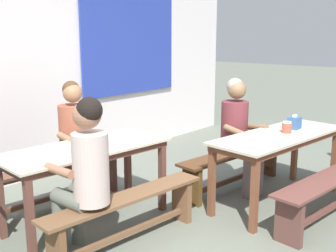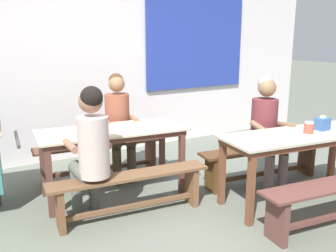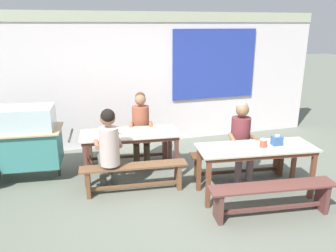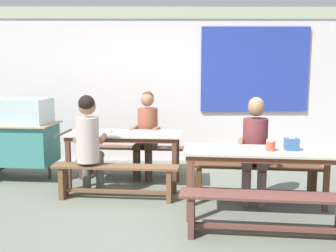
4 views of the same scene
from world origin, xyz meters
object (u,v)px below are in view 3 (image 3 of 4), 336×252
at_px(dining_table_near, 256,152).
at_px(person_left_back_turned, 109,145).
at_px(food_cart, 21,139).
at_px(condiment_jar, 263,143).
at_px(dining_table_far, 130,137).
at_px(bench_near_back, 239,160).
at_px(bench_far_front, 134,174).
at_px(soup_bowl, 116,133).
at_px(bench_far_back, 128,147).
at_px(tissue_box, 277,141).
at_px(person_center_facing, 141,124).
at_px(person_right_near_table, 241,137).
at_px(bench_near_front, 272,195).

relative_size(dining_table_near, person_left_back_turned, 1.34).
bearing_deg(food_cart, condiment_jar, -25.03).
relative_size(dining_table_far, bench_near_back, 0.99).
bearing_deg(bench_near_back, food_cart, 163.95).
height_order(dining_table_far, condiment_jar, condiment_jar).
height_order(bench_far_front, soup_bowl, soup_bowl).
bearing_deg(food_cart, bench_far_back, 5.99).
xyz_separation_m(bench_far_front, tissue_box, (2.01, -0.59, 0.53)).
height_order(dining_table_far, soup_bowl, soup_bowl).
distance_m(bench_far_back, food_cart, 1.81).
bearing_deg(dining_table_far, condiment_jar, -34.82).
height_order(dining_table_near, condiment_jar, condiment_jar).
bearing_deg(tissue_box, person_center_facing, 134.85).
xyz_separation_m(dining_table_far, bench_far_back, (0.06, 0.59, -0.39)).
height_order(bench_near_back, person_left_back_turned, person_left_back_turned).
height_order(dining_table_near, bench_near_back, dining_table_near).
bearing_deg(person_left_back_turned, soup_bowl, 69.85).
height_order(food_cart, tissue_box, food_cart).
height_order(dining_table_near, person_left_back_turned, person_left_back_turned).
bearing_deg(dining_table_near, bench_far_front, 161.15).
height_order(bench_near_back, condiment_jar, condiment_jar).
bearing_deg(person_center_facing, person_right_near_table, -39.16).
xyz_separation_m(person_left_back_turned, tissue_box, (2.36, -0.69, 0.07)).
height_order(bench_far_back, food_cart, food_cart).
distance_m(dining_table_near, person_center_facing, 2.14).
distance_m(bench_far_front, tissue_box, 2.17).
bearing_deg(person_center_facing, bench_near_back, -37.20).
xyz_separation_m(person_right_near_table, soup_bowl, (-1.91, 0.62, 0.05)).
xyz_separation_m(tissue_box, soup_bowl, (-2.19, 1.16, -0.04)).
bearing_deg(bench_near_front, bench_near_back, 83.00).
relative_size(bench_near_back, person_right_near_table, 1.28).
bearing_deg(bench_near_front, dining_table_near, 83.00).
bearing_deg(dining_table_far, bench_far_back, 84.28).
distance_m(bench_far_front, food_cart, 1.96).
height_order(dining_table_near, bench_far_back, dining_table_near).
distance_m(bench_far_back, person_left_back_turned, 1.26).
bearing_deg(bench_far_back, food_cart, -174.01).
relative_size(food_cart, person_left_back_turned, 1.21).
bearing_deg(dining_table_far, dining_table_near, -35.47).
distance_m(dining_table_far, bench_far_back, 0.71).
bearing_deg(person_right_near_table, food_cart, 162.92).
height_order(bench_far_front, person_left_back_turned, person_left_back_turned).
bearing_deg(condiment_jar, person_right_near_table, 94.04).
relative_size(bench_near_front, soup_bowl, 13.09).
distance_m(food_cart, tissue_box, 3.99).
bearing_deg(bench_near_back, condiment_jar, -88.54).
bearing_deg(food_cart, person_right_near_table, -17.08).
height_order(bench_far_back, bench_far_front, same).
xyz_separation_m(dining_table_far, bench_near_front, (1.56, -1.75, -0.38)).
relative_size(dining_table_near, person_center_facing, 1.36).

